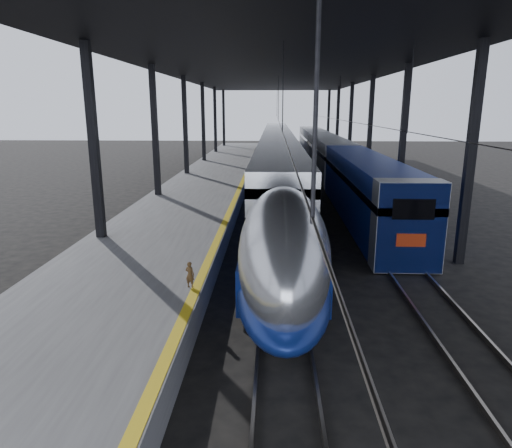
{
  "coord_description": "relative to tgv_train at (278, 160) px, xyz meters",
  "views": [
    {
      "loc": [
        1.66,
        -13.82,
        6.41
      ],
      "look_at": [
        0.99,
        3.52,
        2.0
      ],
      "focal_mm": 32.0,
      "sensor_mm": 36.0,
      "label": 1
    }
  ],
  "objects": [
    {
      "name": "ground",
      "position": [
        -2.0,
        -27.26,
        -1.94
      ],
      "size": [
        160.0,
        160.0,
        0.0
      ],
      "primitive_type": "plane",
      "color": "black",
      "rests_on": "ground"
    },
    {
      "name": "yellow_strip",
      "position": [
        -2.7,
        -7.26,
        -0.94
      ],
      "size": [
        0.3,
        80.0,
        0.01
      ],
      "primitive_type": "cube",
      "color": "gold",
      "rests_on": "platform"
    },
    {
      "name": "platform",
      "position": [
        -5.5,
        -7.26,
        -1.44
      ],
      "size": [
        6.0,
        80.0,
        1.0
      ],
      "primitive_type": "cube",
      "color": "#4C4C4F",
      "rests_on": "ground"
    },
    {
      "name": "child",
      "position": [
        -2.9,
        -27.88,
        -0.52
      ],
      "size": [
        0.36,
        0.3,
        0.84
      ],
      "primitive_type": "imported",
      "rotation": [
        0.0,
        0.0,
        2.78
      ],
      "color": "#483118",
      "rests_on": "platform"
    },
    {
      "name": "canopy",
      "position": [
        -0.1,
        -7.26,
        7.17
      ],
      "size": [
        18.0,
        75.0,
        9.47
      ],
      "color": "black",
      "rests_on": "ground"
    },
    {
      "name": "tgv_train",
      "position": [
        0.0,
        0.0,
        0.0
      ],
      "size": [
        2.9,
        65.2,
        4.15
      ],
      "color": "silver",
      "rests_on": "ground"
    },
    {
      "name": "rails",
      "position": [
        2.5,
        -7.26,
        -1.86
      ],
      "size": [
        6.52,
        80.0,
        0.16
      ],
      "color": "slate",
      "rests_on": "ground"
    },
    {
      "name": "second_train",
      "position": [
        5.0,
        3.38,
        -0.07
      ],
      "size": [
        2.69,
        56.05,
        3.7
      ],
      "color": "navy",
      "rests_on": "ground"
    }
  ]
}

